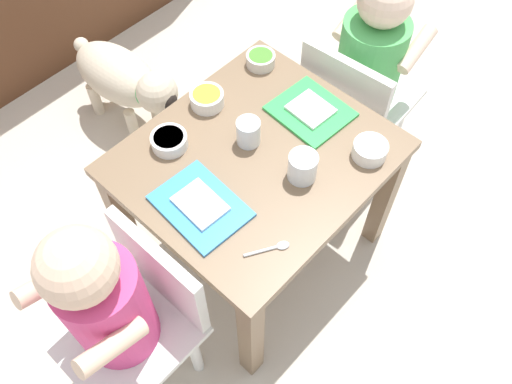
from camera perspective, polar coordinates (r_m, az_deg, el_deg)
ground_plane at (r=1.63m, az=0.00°, el=-5.65°), size 7.00×7.00×0.00m
dining_table at (r=1.32m, az=0.00°, el=1.87°), size 0.59×0.52×0.45m
seated_child_left at (r=1.13m, az=-15.00°, el=-11.29°), size 0.28×0.28×0.70m
seated_child_right at (r=1.54m, az=11.76°, el=13.37°), size 0.30×0.30×0.67m
dog at (r=1.83m, az=-13.74°, el=11.54°), size 0.20×0.45×0.30m
food_tray_left at (r=1.18m, az=-5.88°, el=-1.42°), size 0.16×0.21×0.02m
food_tray_right at (r=1.34m, az=5.77°, el=8.51°), size 0.17×0.19×0.02m
water_cup_left at (r=1.26m, az=-0.81°, el=6.21°), size 0.06×0.06×0.07m
water_cup_right at (r=1.20m, az=4.92°, el=2.57°), size 0.07×0.07×0.07m
veggie_bowl_near at (r=1.45m, az=0.50°, el=13.81°), size 0.08×0.08×0.03m
cereal_bowl_left_side at (r=1.28m, az=-9.14°, el=5.37°), size 0.09×0.09×0.03m
cereal_bowl_right_side at (r=1.27m, az=11.93°, el=4.38°), size 0.08×0.08×0.04m
veggie_bowl_far at (r=1.35m, az=-5.19°, el=9.79°), size 0.08×0.08×0.04m
spoon_by_left_tray at (r=1.12m, az=1.64°, el=-5.95°), size 0.09×0.06×0.01m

